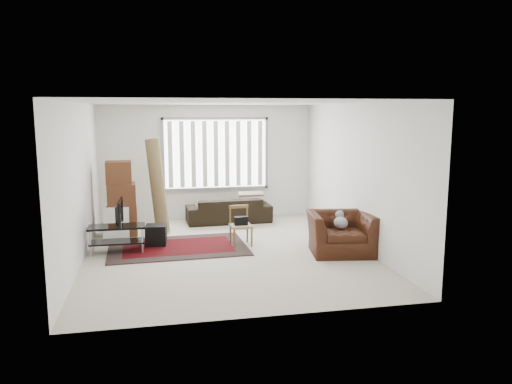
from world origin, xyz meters
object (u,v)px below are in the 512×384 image
(tv_stand, at_px, (117,233))
(sofa, at_px, (229,206))
(moving_boxes, at_px, (121,201))
(side_chair, at_px, (241,224))
(armchair, at_px, (341,230))

(tv_stand, xyz_separation_m, sofa, (2.37, 2.09, 0.01))
(moving_boxes, distance_m, side_chair, 2.65)
(moving_boxes, relative_size, side_chair, 2.05)
(moving_boxes, bearing_deg, armchair, -29.28)
(side_chair, bearing_deg, moving_boxes, 146.64)
(tv_stand, xyz_separation_m, moving_boxes, (0.01, 1.37, 0.35))
(armchair, bearing_deg, moving_boxes, 159.40)
(sofa, bearing_deg, tv_stand, 39.51)
(side_chair, bearing_deg, armchair, -32.51)
(side_chair, relative_size, armchair, 0.59)
(tv_stand, relative_size, moving_boxes, 0.65)
(tv_stand, relative_size, side_chair, 1.34)
(tv_stand, bearing_deg, moving_boxes, 89.66)
(moving_boxes, xyz_separation_m, armchair, (3.97, -2.23, -0.29))
(armchair, bearing_deg, sofa, 127.32)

